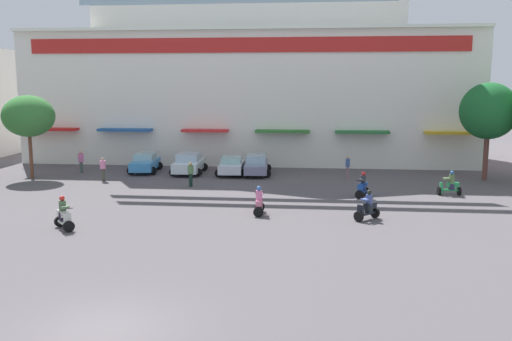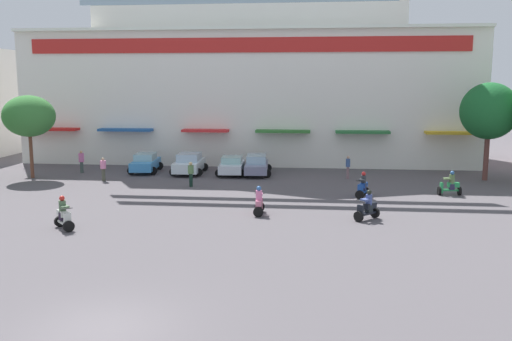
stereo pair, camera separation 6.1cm
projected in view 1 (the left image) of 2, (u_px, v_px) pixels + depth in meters
The scene contains 17 objects.
ground_plane at pixel (200, 217), 27.99m from camera, with size 128.00×128.00×0.00m, color #544F53.
colonial_building at pixel (251, 57), 48.87m from camera, with size 37.61×15.61×20.24m.
plaza_tree_1 at pixel (489, 111), 37.93m from camera, with size 3.89×3.73×6.76m.
plaza_tree_2 at pixel (28, 116), 38.77m from camera, with size 3.65×3.34×5.87m.
parked_car_0 at pixel (145, 163), 41.99m from camera, with size 2.44×4.17×1.45m.
parked_car_1 at pixel (189, 163), 41.36m from camera, with size 2.54×4.37×1.53m.
parked_car_2 at pixel (232, 165), 40.81m from camera, with size 2.39×3.96×1.37m.
parked_car_3 at pixel (256, 165), 40.84m from camera, with size 2.42×4.46×1.47m.
scooter_rider_0 at pixel (367, 207), 27.35m from camera, with size 1.35×1.39×1.49m.
scooter_rider_1 at pixel (450, 185), 33.37m from camera, with size 1.36×0.58×1.49m.
scooter_rider_3 at pixel (259, 203), 28.46m from camera, with size 0.58×1.39×1.50m.
scooter_rider_4 at pixel (64, 216), 25.52m from camera, with size 1.29×1.31×1.57m.
scooter_rider_5 at pixel (363, 187), 32.73m from camera, with size 0.96×1.42×1.53m.
pedestrian_0 at pixel (81, 160), 41.71m from camera, with size 0.51×0.51×1.68m.
pedestrian_1 at pixel (191, 173), 36.05m from camera, with size 0.40×0.40×1.64m.
pedestrian_2 at pixel (103, 168), 38.13m from camera, with size 0.51×0.51×1.63m.
pedestrian_3 at pixel (348, 166), 38.97m from camera, with size 0.42×0.42×1.64m.
Camera 1 is at (5.68, -13.83, 6.68)m, focal length 38.86 mm.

